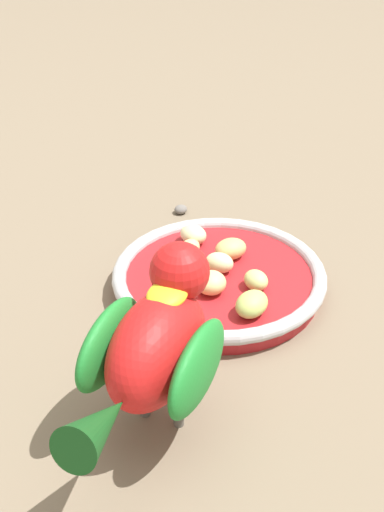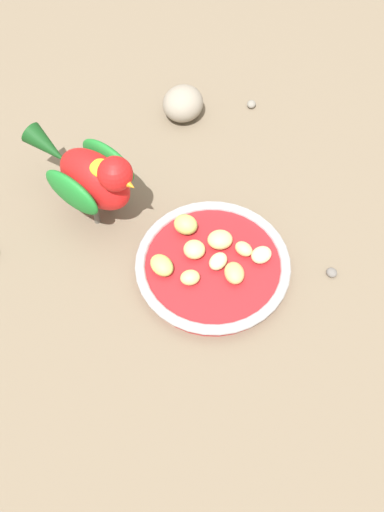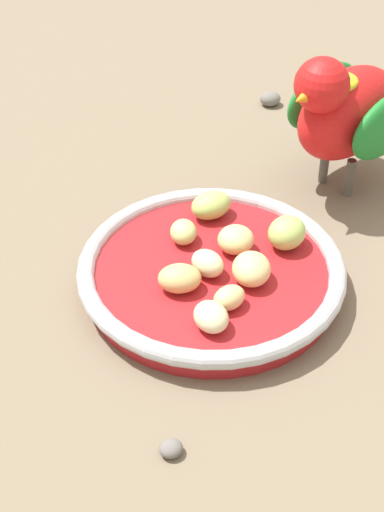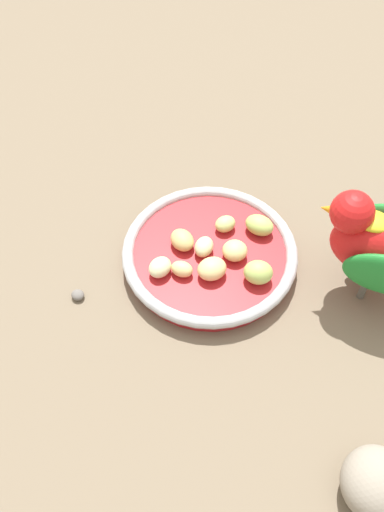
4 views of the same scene
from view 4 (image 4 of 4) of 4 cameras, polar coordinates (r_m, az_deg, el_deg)
name	(u,v)px [view 4 (image 4 of 4)]	position (r m, az deg, el deg)	size (l,w,h in m)	color
ground_plane	(225,243)	(0.77, 3.43, 1.35)	(4.00, 4.00, 0.00)	#756651
feeding_bowl	(210,254)	(0.73, 1.81, 0.16)	(0.23, 0.23, 0.03)	#AD1E23
apple_piece_0	(204,247)	(0.72, 1.23, 0.94)	(0.03, 0.02, 0.02)	beige
apple_piece_1	(182,240)	(0.73, -1.01, 1.64)	(0.04, 0.03, 0.02)	tan
apple_piece_2	(182,269)	(0.70, -1.03, -1.34)	(0.03, 0.02, 0.02)	#E5C67F
apple_piece_3	(212,269)	(0.70, 2.05, -1.31)	(0.04, 0.03, 0.02)	#E5C67F
apple_piece_4	(258,272)	(0.70, 6.76, -1.67)	(0.04, 0.03, 0.03)	#B2CC66
apple_piece_5	(259,225)	(0.75, 6.88, 3.14)	(0.04, 0.03, 0.02)	#B2CC66
apple_piece_6	(160,267)	(0.70, -3.28, -1.15)	(0.03, 0.03, 0.02)	beige
apple_piece_7	(225,224)	(0.75, 3.36, 3.27)	(0.03, 0.02, 0.02)	#C6D17A
apple_piece_8	(232,251)	(0.72, 4.06, 0.49)	(0.03, 0.03, 0.02)	#E5C67F
rock_large	(376,483)	(0.62, 18.25, -21.14)	(0.07, 0.07, 0.06)	gray
pebble_1	(78,295)	(0.72, -11.56, -3.91)	(0.02, 0.02, 0.01)	slate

